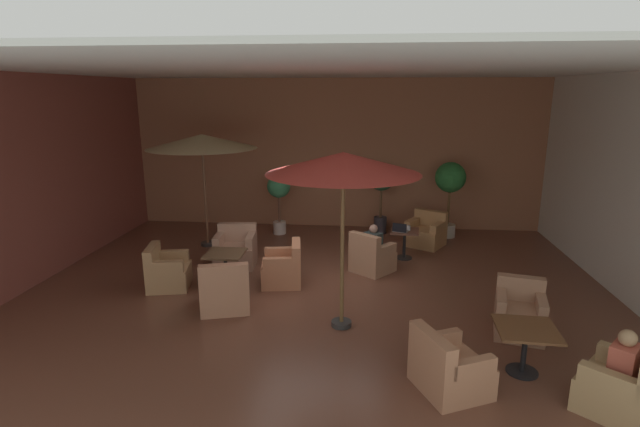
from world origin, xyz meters
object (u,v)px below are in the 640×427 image
(armchair_front_left_east, at_px, (371,257))
(armchair_mid_center_south, at_px, (448,369))
(cafe_table_mid_center, at_px, (526,338))
(armchair_front_right_west, at_px, (283,268))
(patio_umbrella_center_beige, at_px, (343,164))
(patron_blue_shirt, at_px, (373,241))
(armchair_front_left_north, at_px, (426,233))
(patron_by_window, at_px, (624,359))
(cafe_table_front_right, at_px, (225,260))
(armchair_mid_center_east, at_px, (519,314))
(armchair_front_right_east, at_px, (167,272))
(potted_tree_mid_right, at_px, (450,183))
(open_laptop, at_px, (400,230))
(potted_tree_left_corner, at_px, (279,192))
(armchair_mid_center_north, at_px, (625,389))
(patio_umbrella_tall_red, at_px, (202,142))
(armchair_front_right_north, at_px, (236,250))
(potted_tree_mid_left, at_px, (381,184))
(iced_drink_cup, at_px, (409,228))
(cafe_table_front_left, at_px, (405,238))
(armchair_front_right_south, at_px, (225,291))

(armchair_front_left_east, bearing_deg, armchair_mid_center_south, -76.86)
(cafe_table_mid_center, bearing_deg, armchair_front_right_west, 143.49)
(patio_umbrella_center_beige, bearing_deg, patron_blue_shirt, 78.70)
(armchair_front_left_north, xyz_separation_m, patron_by_window, (1.53, -6.15, 0.37))
(armchair_front_left_north, relative_size, cafe_table_mid_center, 1.36)
(cafe_table_front_right, xyz_separation_m, armchair_mid_center_east, (4.99, -1.42, -0.18))
(armchair_front_right_east, height_order, potted_tree_mid_right, potted_tree_mid_right)
(armchair_front_right_west, distance_m, patron_by_window, 5.66)
(patron_by_window, relative_size, open_laptop, 1.68)
(armchair_mid_center_south, relative_size, potted_tree_left_corner, 0.68)
(cafe_table_mid_center, bearing_deg, patron_blue_shirt, 118.79)
(armchair_mid_center_south, bearing_deg, patio_umbrella_center_beige, 131.85)
(armchair_front_left_east, relative_size, armchair_mid_center_north, 0.90)
(cafe_table_front_right, distance_m, patio_umbrella_tall_red, 3.28)
(armchair_front_right_north, bearing_deg, patron_by_window, -37.37)
(potted_tree_left_corner, bearing_deg, armchair_front_right_east, -111.26)
(potted_tree_left_corner, bearing_deg, patron_blue_shirt, -46.31)
(potted_tree_left_corner, bearing_deg, potted_tree_mid_left, 7.00)
(armchair_front_left_north, bearing_deg, patron_blue_shirt, -123.93)
(patron_by_window, distance_m, open_laptop, 5.49)
(iced_drink_cup, bearing_deg, armchair_front_right_north, -167.54)
(armchair_front_right_east, bearing_deg, armchair_front_left_north, 31.37)
(cafe_table_front_left, relative_size, potted_tree_mid_left, 0.36)
(cafe_table_mid_center, xyz_separation_m, patio_umbrella_center_beige, (-2.45, 1.07, 2.07))
(armchair_front_left_north, distance_m, cafe_table_mid_center, 5.49)
(armchair_front_left_north, xyz_separation_m, armchair_front_right_east, (-5.12, -3.12, 0.00))
(potted_tree_mid_right, bearing_deg, armchair_front_right_east, -145.86)
(potted_tree_mid_left, distance_m, patron_blue_shirt, 2.91)
(armchair_front_right_north, xyz_separation_m, patron_by_window, (5.68, -4.34, 0.35))
(armchair_front_right_north, relative_size, potted_tree_mid_right, 0.47)
(cafe_table_front_left, bearing_deg, potted_tree_mid_left, 104.24)
(armchair_mid_center_east, distance_m, potted_tree_left_corner, 6.80)
(armchair_front_right_west, xyz_separation_m, armchair_mid_center_south, (2.61, -3.20, -0.01))
(armchair_front_right_west, xyz_separation_m, potted_tree_mid_left, (1.90, 3.67, 0.99))
(armchair_front_right_west, height_order, potted_tree_mid_right, potted_tree_mid_right)
(armchair_mid_center_south, distance_m, potted_tree_mid_left, 6.98)
(potted_tree_mid_right, distance_m, iced_drink_cup, 2.20)
(armchair_front_right_west, bearing_deg, armchair_front_right_east, -169.72)
(armchair_front_right_west, distance_m, armchair_mid_center_south, 4.13)
(armchair_front_left_east, xyz_separation_m, armchair_front_right_east, (-3.83, -1.20, -0.01))
(armchair_front_left_north, bearing_deg, cafe_table_front_left, -119.82)
(open_laptop, bearing_deg, armchair_front_left_east, -127.62)
(patio_umbrella_tall_red, height_order, open_laptop, patio_umbrella_tall_red)
(armchair_front_right_north, xyz_separation_m, patron_blue_shirt, (2.88, -0.08, 0.33))
(armchair_mid_center_north, bearing_deg, open_laptop, 114.07)
(armchair_mid_center_north, bearing_deg, armchair_front_right_south, 157.28)
(patio_umbrella_center_beige, relative_size, patron_blue_shirt, 4.63)
(armchair_front_right_west, height_order, armchair_mid_center_east, same)
(armchair_front_right_south, distance_m, patron_blue_shirt, 3.25)
(cafe_table_front_left, relative_size, patio_umbrella_center_beige, 0.24)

